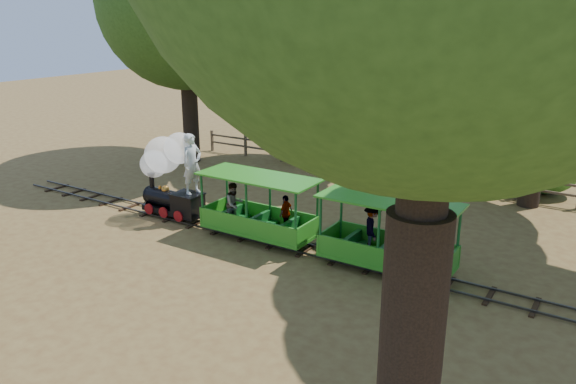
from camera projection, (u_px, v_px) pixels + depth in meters
The scene contains 10 objects.
ground at pixel (276, 244), 16.22m from camera, with size 90.00×90.00×0.00m, color olive.
track at pixel (276, 241), 16.20m from camera, with size 22.00×1.00×0.10m.
locomotive at pixel (170, 168), 17.88m from camera, with size 2.51×1.18×2.91m.
carriage_front at pixel (256, 214), 16.32m from camera, with size 3.55×1.45×1.84m.
carriage_rear at pixel (385, 241), 14.32m from camera, with size 3.55×1.50×1.84m.
fence at pixel (386, 164), 22.49m from camera, with size 18.10×0.10×1.00m.
shrub_west at pixel (301, 140), 25.91m from camera, with size 2.30×1.77×1.59m, color #2D6B1E.
shrub_mid_w at pixel (391, 145), 23.57m from camera, with size 3.14×2.41×2.17m, color #2D6B1E.
shrub_mid_e at pixel (484, 167), 21.73m from camera, with size 1.94×1.49×1.34m, color #2D6B1E.
shrub_east at pixel (541, 169), 20.61m from camera, with size 2.65×2.04×1.84m, color #2D6B1E.
Camera 1 is at (8.30, -12.50, 6.34)m, focal length 35.00 mm.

